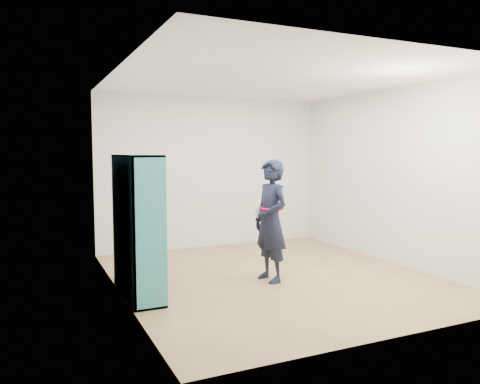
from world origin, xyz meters
name	(u,v)px	position (x,y,z in m)	size (l,w,h in m)	color
floor	(274,277)	(0.00, 0.00, 0.00)	(4.50, 4.50, 0.00)	olive
ceiling	(275,79)	(0.00, 0.00, 2.60)	(4.50, 4.50, 0.00)	white
wall_left	(120,184)	(-2.00, 0.00, 1.30)	(0.02, 4.50, 2.60)	silver
wall_right	(393,176)	(2.00, 0.00, 1.30)	(0.02, 4.50, 2.60)	silver
wall_back	(212,172)	(0.00, 2.25, 1.30)	(4.00, 0.02, 2.60)	silver
wall_front	(399,194)	(0.00, -2.25, 1.30)	(4.00, 0.02, 2.60)	silver
bookshelf	(135,228)	(-1.84, -0.03, 0.79)	(0.36, 1.22, 1.63)	teal
person	(271,221)	(-0.13, -0.14, 0.78)	(0.44, 0.61, 1.56)	black
smartphone	(258,213)	(-0.29, -0.07, 0.89)	(0.03, 0.10, 0.14)	silver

